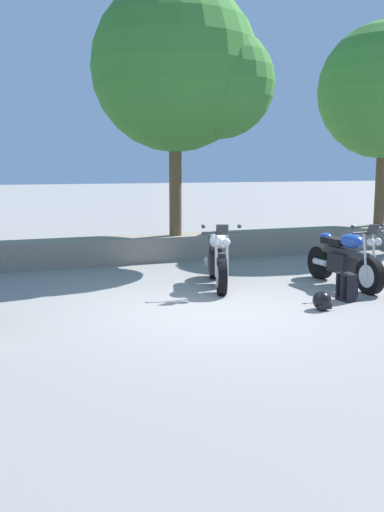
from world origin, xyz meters
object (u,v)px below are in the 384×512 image
object	(u,v)px
rider_backpack	(347,286)
motorcycle_blue_far_right	(345,259)
motorcycle_white_centre	(218,259)
rider_helmet	(322,301)
leafy_tree_mid_left	(184,71)

from	to	relation	value
rider_backpack	motorcycle_blue_far_right	bearing A→B (deg)	56.21
motorcycle_white_centre	rider_helmet	size ratio (longest dim) A/B	7.16
motorcycle_blue_far_right	leafy_tree_mid_left	xyz separation A→B (m)	(-1.66, 3.74, 3.68)
motorcycle_white_centre	motorcycle_blue_far_right	distance (m)	2.25
rider_helmet	leafy_tree_mid_left	xyz separation A→B (m)	(-0.34, 5.05, 4.03)
rider_backpack	leafy_tree_mid_left	bearing A→B (deg)	102.36
motorcycle_blue_far_right	rider_backpack	distance (m)	1.16
motorcycle_blue_far_right	leafy_tree_mid_left	size ratio (longest dim) A/B	0.37
motorcycle_white_centre	rider_helmet	world-z (taller)	motorcycle_white_centre
motorcycle_white_centre	leafy_tree_mid_left	bearing A→B (deg)	81.44
motorcycle_white_centre	rider_backpack	xyz separation A→B (m)	(1.47, -1.75, -0.24)
rider_backpack	leafy_tree_mid_left	size ratio (longest dim) A/B	0.08
rider_backpack	leafy_tree_mid_left	world-z (taller)	leafy_tree_mid_left
leafy_tree_mid_left	rider_backpack	bearing A→B (deg)	-77.64
motorcycle_blue_far_right	motorcycle_white_centre	bearing A→B (deg)	158.99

